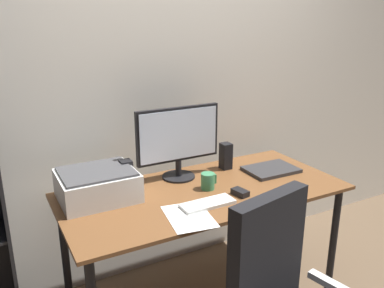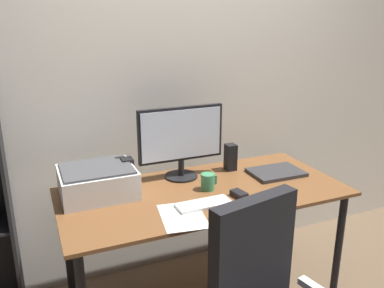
% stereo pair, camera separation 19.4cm
% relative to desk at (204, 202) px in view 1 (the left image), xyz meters
% --- Properties ---
extents(back_wall, '(6.40, 0.10, 2.60)m').
position_rel_desk_xyz_m(back_wall, '(0.00, 0.54, 0.64)').
color(back_wall, silver).
rests_on(back_wall, ground).
extents(desk, '(1.60, 0.75, 0.74)m').
position_rel_desk_xyz_m(desk, '(0.00, 0.00, 0.00)').
color(desk, brown).
rests_on(desk, ground).
extents(monitor, '(0.53, 0.20, 0.44)m').
position_rel_desk_xyz_m(monitor, '(-0.05, 0.23, 0.33)').
color(monitor, black).
rests_on(monitor, desk).
extents(keyboard, '(0.29, 0.11, 0.02)m').
position_rel_desk_xyz_m(keyboard, '(-0.08, -0.18, 0.09)').
color(keyboard, silver).
rests_on(keyboard, desk).
extents(mouse, '(0.07, 0.10, 0.03)m').
position_rel_desk_xyz_m(mouse, '(0.14, -0.16, 0.10)').
color(mouse, black).
rests_on(mouse, desk).
extents(coffee_mug, '(0.09, 0.08, 0.09)m').
position_rel_desk_xyz_m(coffee_mug, '(0.03, 0.00, 0.13)').
color(coffee_mug, '#387F51').
rests_on(coffee_mug, desk).
extents(laptop, '(0.32, 0.24, 0.02)m').
position_rel_desk_xyz_m(laptop, '(0.52, 0.05, 0.09)').
color(laptop, '#2D2D30').
rests_on(laptop, desk).
extents(speaker_left, '(0.06, 0.07, 0.17)m').
position_rel_desk_xyz_m(speaker_left, '(-0.38, 0.22, 0.16)').
color(speaker_left, black).
rests_on(speaker_left, desk).
extents(speaker_right, '(0.06, 0.07, 0.17)m').
position_rel_desk_xyz_m(speaker_right, '(0.29, 0.22, 0.16)').
color(speaker_right, black).
rests_on(speaker_right, desk).
extents(printer, '(0.40, 0.34, 0.16)m').
position_rel_desk_xyz_m(printer, '(-0.56, 0.17, 0.16)').
color(printer, silver).
rests_on(printer, desk).
extents(paper_sheet, '(0.25, 0.33, 0.00)m').
position_rel_desk_xyz_m(paper_sheet, '(-0.23, -0.24, 0.08)').
color(paper_sheet, white).
rests_on(paper_sheet, desk).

